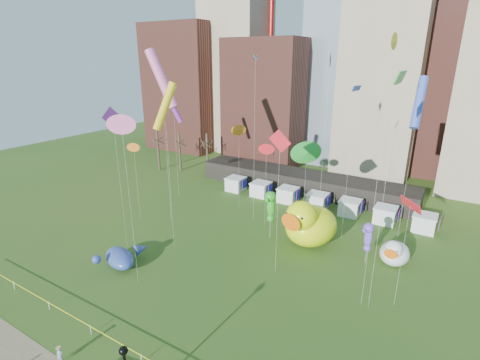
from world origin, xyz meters
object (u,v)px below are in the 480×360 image
Objects in this scene: seahorse_purple at (368,235)px; small_duck at (394,253)px; big_duck at (309,224)px; seahorse_green at (271,204)px; woman at (60,355)px; whale_inflatable at (121,257)px.

small_duck is at bearing 43.47° from seahorse_purple.
big_duck is 1.38× the size of seahorse_green.
big_duck is at bearing 51.30° from woman.
woman is at bearing -95.15° from big_duck.
big_duck is 1.42× the size of whale_inflatable.
big_duck is 5.32m from seahorse_green.
small_duck is at bearing 17.79° from big_duck.
seahorse_green is at bearing -159.07° from seahorse_purple.
seahorse_purple is 3.55× the size of woman.
seahorse_green is 1.03× the size of whale_inflatable.
woman is (-16.60, -26.90, -2.82)m from seahorse_purple.
woman is at bearing -102.01° from seahorse_purple.
big_duck is 6.29× the size of woman.
woman is (-9.42, -27.43, -2.18)m from big_duck.
seahorse_purple is at bearing -151.98° from small_duck.
seahorse_purple is at bearing 2.41° from seahorse_green.
big_duck reaches higher than seahorse_purple.
big_duck reaches higher than woman.
woman is at bearing -98.40° from seahorse_green.
woman is at bearing -40.36° from whale_inflatable.
small_duck is 3.17× the size of woman.
seahorse_purple is at bearing 38.59° from woman.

